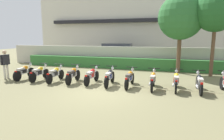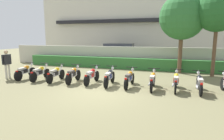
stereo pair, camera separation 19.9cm
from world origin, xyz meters
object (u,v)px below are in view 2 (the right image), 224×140
motorcycle_in_row_0 (25,72)px  motorcycle_in_row_8 (176,81)px  motorcycle_in_row_1 (40,73)px  motorcycle_in_row_4 (92,75)px  tree_near_inspector (182,17)px  motorcycle_in_row_2 (56,74)px  motorcycle_in_row_3 (73,75)px  parked_car (120,53)px  inspector_person (7,62)px  motorcycle_in_row_5 (109,77)px  motorcycle_in_row_7 (153,80)px  motorcycle_in_row_6 (129,78)px  motorcycle_in_row_9 (199,83)px  tree_far_side (218,11)px

motorcycle_in_row_0 → motorcycle_in_row_8: bearing=-92.0°
motorcycle_in_row_1 → motorcycle_in_row_4: bearing=-89.5°
tree_near_inspector → motorcycle_in_row_4: size_ratio=2.81×
tree_near_inspector → motorcycle_in_row_2: 8.95m
motorcycle_in_row_3 → motorcycle_in_row_8: 5.40m
parked_car → inspector_person: parked_car is taller
tree_near_inspector → inspector_person: bearing=-153.4°
motorcycle_in_row_2 → motorcycle_in_row_5: motorcycle_in_row_5 is taller
tree_near_inspector → motorcycle_in_row_8: 5.82m
motorcycle_in_row_7 → motorcycle_in_row_8: motorcycle_in_row_8 is taller
motorcycle_in_row_2 → inspector_person: (-3.29, -0.19, 0.59)m
motorcycle_in_row_4 → motorcycle_in_row_7: size_ratio=1.02×
motorcycle_in_row_0 → motorcycle_in_row_4: motorcycle_in_row_0 is taller
motorcycle_in_row_4 → motorcycle_in_row_6: (2.11, -0.08, -0.00)m
motorcycle_in_row_0 → motorcycle_in_row_1: motorcycle_in_row_0 is taller
motorcycle_in_row_0 → motorcycle_in_row_7: motorcycle_in_row_0 is taller
motorcycle_in_row_1 → motorcycle_in_row_2: 1.06m
tree_near_inspector → motorcycle_in_row_8: bearing=-92.8°
parked_car → motorcycle_in_row_7: size_ratio=2.51×
motorcycle_in_row_8 → motorcycle_in_row_9: (1.01, -0.01, -0.01)m
tree_far_side → motorcycle_in_row_2: 10.37m
motorcycle_in_row_0 → motorcycle_in_row_4: (4.28, 0.17, -0.01)m
inspector_person → motorcycle_in_row_3: bearing=2.6°
motorcycle_in_row_0 → motorcycle_in_row_8: (8.63, 0.10, -0.00)m
parked_car → tree_near_inspector: (5.33, -3.86, 2.86)m
motorcycle_in_row_3 → motorcycle_in_row_2: bearing=86.5°
motorcycle_in_row_6 → motorcycle_in_row_8: motorcycle_in_row_8 is taller
parked_car → motorcycle_in_row_1: bearing=-111.3°
motorcycle_in_row_0 → motorcycle_in_row_9: bearing=-92.1°
motorcycle_in_row_0 → motorcycle_in_row_4: size_ratio=0.97×
motorcycle_in_row_3 → motorcycle_in_row_6: bearing=-93.3°
motorcycle_in_row_4 → motorcycle_in_row_5: (1.05, -0.12, 0.01)m
motorcycle_in_row_0 → motorcycle_in_row_6: 6.39m
motorcycle_in_row_9 → motorcycle_in_row_1: bearing=90.7°
motorcycle_in_row_4 → motorcycle_in_row_5: size_ratio=0.99×
motorcycle_in_row_1 → tree_far_side: bearing=-68.9°
motorcycle_in_row_0 → motorcycle_in_row_1: bearing=-92.6°
motorcycle_in_row_1 → inspector_person: inspector_person is taller
parked_car → inspector_person: size_ratio=2.70×
tree_near_inspector → motorcycle_in_row_5: size_ratio=2.79×
motorcycle_in_row_3 → tree_far_side: bearing=-65.2°
motorcycle_in_row_1 → motorcycle_in_row_7: 6.50m
motorcycle_in_row_6 → motorcycle_in_row_8: (2.24, 0.01, 0.01)m
motorcycle_in_row_1 → motorcycle_in_row_6: (5.33, 0.08, -0.00)m
motorcycle_in_row_3 → motorcycle_in_row_8: size_ratio=0.97×
parked_car → motorcycle_in_row_0: (-3.53, -8.71, -0.49)m
tree_near_inspector → motorcycle_in_row_1: (-7.80, -4.85, -3.36)m
motorcycle_in_row_7 → motorcycle_in_row_9: (2.09, 0.10, -0.01)m
motorcycle_in_row_3 → motorcycle_in_row_6: motorcycle_in_row_3 is taller
motorcycle_in_row_5 → motorcycle_in_row_2: bearing=87.2°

